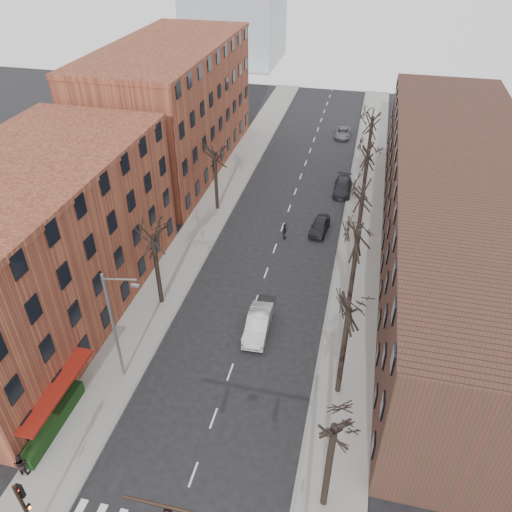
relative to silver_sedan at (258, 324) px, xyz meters
The scene contains 23 objects.
sidewalk_left 20.64m from the silver_sedan, 115.87° to the left, with size 4.00×90.00×0.15m, color gray.
sidewalk_right 19.85m from the silver_sedan, 69.34° to the left, with size 4.00×90.00×0.15m, color gray.
building_left_near 17.84m from the silver_sedan, behind, with size 12.00×26.00×12.00m, color brown.
building_left_far 32.97m from the silver_sedan, 121.67° to the left, with size 12.00×28.00×14.00m, color brown.
building_right 20.65m from the silver_sedan, 42.12° to the left, with size 12.00×50.00×10.00m, color #452620.
awning_left 14.76m from the silver_sedan, 134.89° to the right, with size 1.20×7.00×0.15m, color maroon.
hedge 15.53m from the silver_sedan, 132.55° to the right, with size 0.80×6.00×1.00m, color #1B3713.
tree_right_a 14.10m from the silver_sedan, 62.05° to the right, with size 5.20×5.20×10.00m, color black, non-canonical shape.
tree_right_b 7.99m from the silver_sedan, 33.93° to the right, with size 5.20×5.20×10.80m, color black, non-canonical shape.
tree_right_c 7.54m from the silver_sedan, 28.35° to the left, with size 5.20×5.20×11.60m, color black, non-canonical shape.
tree_right_d 13.34m from the silver_sedan, 60.28° to the left, with size 5.20×5.20×10.00m, color black, non-canonical shape.
tree_right_e 20.66m from the silver_sedan, 71.36° to the left, with size 5.20×5.20×10.80m, color black, non-canonical shape.
tree_right_f 28.35m from the silver_sedan, 76.53° to the left, with size 5.20×5.20×11.60m, color black, non-canonical shape.
tree_left_a 8.78m from the silver_sedan, 169.71° to the left, with size 5.20×5.20×9.50m, color black, non-canonical shape.
tree_left_b 19.57m from the silver_sedan, 116.09° to the left, with size 5.20×5.20×9.50m, color black, non-canonical shape.
signal_pole_left 19.23m from the silver_sedan, 114.67° to the right, with size 0.47×0.44×4.40m.
streetlight 11.12m from the silver_sedan, 141.27° to the right, with size 2.45×0.22×9.03m.
silver_sedan is the anchor object (origin of this frame).
parked_car_near 15.76m from the silver_sedan, 79.77° to the left, with size 1.61×4.00×1.36m, color black.
parked_car_mid 24.98m from the silver_sedan, 80.09° to the left, with size 1.98×4.88×1.42m, color black.
parked_car_far 41.63m from the silver_sedan, 86.14° to the left, with size 2.01×4.36×1.21m, color slate.
pedestrian_b 18.07m from the silver_sedan, 125.91° to the right, with size 0.77×0.60×1.58m, color black.
pedestrian_crossing 13.49m from the silver_sedan, 91.91° to the left, with size 1.00×0.42×1.71m, color black.
Camera 1 is at (7.31, -11.10, 27.22)m, focal length 35.00 mm.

